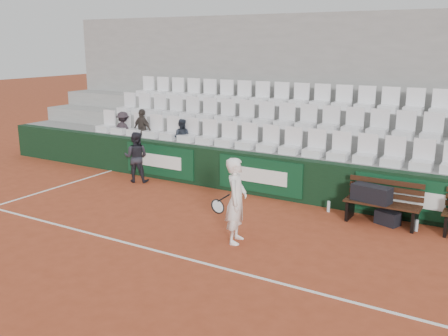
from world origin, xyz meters
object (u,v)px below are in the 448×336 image
sports_bag_ground (388,218)px  water_bottle_far (417,225)px  water_bottle_near (329,206)px  spectator_c (181,121)px  bench_left (381,213)px  sports_bag_left (371,194)px  tennis_player (236,201)px  spectator_a (123,115)px  ball_kid (136,157)px  spectator_b (142,114)px

sports_bag_ground → water_bottle_far: 0.58m
water_bottle_near → spectator_c: bearing=168.9°
bench_left → sports_bag_left: (-0.22, -0.03, 0.39)m
tennis_player → sports_bag_left: bearing=51.2°
water_bottle_far → spectator_a: bearing=172.5°
bench_left → ball_kid: (-6.38, -0.09, 0.44)m
bench_left → spectator_c: spectator_c is taller
spectator_b → spectator_c: (1.37, 0.00, -0.09)m
spectator_c → water_bottle_near: bearing=151.5°
tennis_player → bench_left: bearing=48.3°
sports_bag_ground → tennis_player: 3.30m
sports_bag_ground → ball_kid: size_ratio=0.35×
water_bottle_near → spectator_b: 6.17m
sports_bag_left → sports_bag_ground: 0.59m
water_bottle_far → tennis_player: bearing=-140.7°
spectator_a → ball_kid: bearing=136.1°
sports_bag_left → ball_kid: ball_kid is taller
sports_bag_left → spectator_b: 7.03m
ball_kid → spectator_b: (-0.71, 1.15, 0.94)m
sports_bag_left → spectator_a: size_ratio=0.72×
bench_left → spectator_b: bearing=171.5°
bench_left → tennis_player: bearing=-131.7°
bench_left → water_bottle_far: (0.70, -0.06, -0.11)m
tennis_player → spectator_b: 6.11m
water_bottle_near → spectator_a: size_ratio=0.22×
sports_bag_ground → ball_kid: 6.53m
spectator_a → spectator_c: (2.11, 0.00, -0.02)m
bench_left → sports_bag_ground: bearing=11.2°
water_bottle_far → spectator_c: (-6.42, 1.12, 1.40)m
sports_bag_ground → water_bottle_near: sports_bag_ground is taller
water_bottle_near → sports_bag_left: bearing=-11.9°
sports_bag_left → tennis_player: bearing=-128.8°
sports_bag_ground → spectator_b: (-7.22, 1.03, 1.47)m
water_bottle_far → ball_kid: size_ratio=0.17×
sports_bag_ground → spectator_a: bearing=172.6°
sports_bag_ground → water_bottle_far: (0.58, -0.09, -0.02)m
sports_bag_ground → tennis_player: tennis_player is taller
bench_left → sports_bag_ground: bench_left is taller
tennis_player → spectator_b: size_ratio=1.31×
sports_bag_ground → bench_left: bearing=-168.8°
ball_kid → tennis_player: bearing=129.2°
spectator_b → sports_bag_ground: bearing=-177.8°
sports_bag_ground → spectator_c: spectator_c is taller
water_bottle_far → spectator_a: 8.72m
spectator_c → spectator_b: bearing=-17.4°
spectator_b → water_bottle_far: bearing=-177.9°
ball_kid → spectator_b: spectator_b is taller
sports_bag_ground → spectator_a: 8.14m
tennis_player → spectator_a: bearing=149.4°
tennis_player → ball_kid: tennis_player is taller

